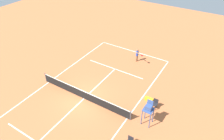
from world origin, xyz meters
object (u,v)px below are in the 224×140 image
at_px(umpire_chair, 149,109).
at_px(courtside_chair_mid, 155,103).
at_px(player_serving, 137,54).
at_px(tennis_ball, 123,72).
at_px(equipment_bag, 149,99).

height_order(umpire_chair, courtside_chair_mid, umpire_chair).
xyz_separation_m(player_serving, tennis_ball, (0.25, 2.87, -0.95)).
distance_m(player_serving, equipment_bag, 6.76).
relative_size(player_serving, courtside_chair_mid, 1.74).
height_order(tennis_ball, courtside_chair_mid, courtside_chair_mid).
height_order(player_serving, courtside_chair_mid, player_serving).
bearing_deg(courtside_chair_mid, equipment_bag, -36.44).
xyz_separation_m(player_serving, equipment_bag, (-3.93, 5.44, -0.83)).
xyz_separation_m(umpire_chair, courtside_chair_mid, (0.10, -1.95, -1.07)).
bearing_deg(tennis_ball, umpire_chair, 134.84).
xyz_separation_m(courtside_chair_mid, equipment_bag, (0.80, -0.59, -0.38)).
bearing_deg(courtside_chair_mid, player_serving, -51.88).
bearing_deg(equipment_bag, tennis_ball, -31.59).
distance_m(tennis_ball, umpire_chair, 7.37).
relative_size(tennis_ball, umpire_chair, 0.03).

